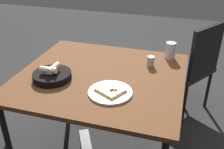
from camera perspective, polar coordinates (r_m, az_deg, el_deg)
The scene contains 7 objects.
ground at distance 2.24m, azimuth -2.02°, elevation -16.07°, with size 8.00×8.00×0.00m, color #2D2D2D.
dining_table at distance 1.84m, azimuth -2.37°, elevation -1.51°, with size 1.14×1.03×0.71m.
pizza_plate at distance 1.60m, azimuth -0.37°, elevation -3.82°, with size 0.27×0.27×0.04m.
bread_basket at distance 1.79m, azimuth -13.04°, elevation -0.12°, with size 0.26×0.26×0.11m.
beer_glass at distance 2.08m, azimuth 12.65°, elevation 4.92°, with size 0.08×0.08×0.13m.
pepper_shaker at distance 1.94m, azimuth 8.43°, elevation 2.76°, with size 0.06×0.06×0.08m.
chair_spare at distance 2.51m, azimuth 17.12°, elevation 2.26°, with size 0.61×0.61×0.90m.
Camera 1 is at (-0.53, 1.50, 1.58)m, focal length 41.73 mm.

